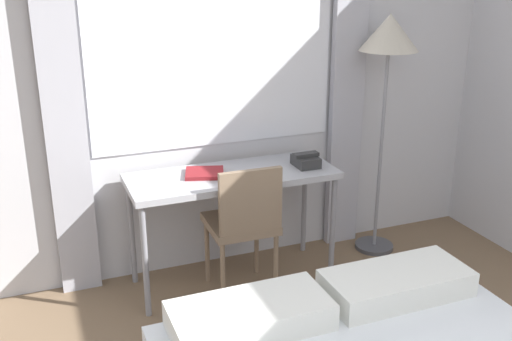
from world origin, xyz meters
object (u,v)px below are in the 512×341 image
(desk_chair, at_px, (244,220))
(telephone, at_px, (306,160))
(book, at_px, (205,173))
(desk, at_px, (232,183))
(standing_lamp, at_px, (388,49))

(desk_chair, xyz_separation_m, telephone, (0.48, 0.15, 0.27))
(desk_chair, distance_m, telephone, 0.57)
(book, bearing_deg, desk, -11.03)
(desk, height_order, standing_lamp, standing_lamp)
(desk_chair, height_order, book, desk_chair)
(standing_lamp, distance_m, book, 1.45)
(desk_chair, bearing_deg, desk, 91.29)
(desk_chair, distance_m, book, 0.38)
(desk_chair, bearing_deg, book, 127.04)
(desk, distance_m, telephone, 0.50)
(standing_lamp, bearing_deg, telephone, -171.37)
(telephone, xyz_separation_m, book, (-0.65, 0.08, -0.03))
(desk_chair, relative_size, telephone, 4.97)
(desk, bearing_deg, telephone, -5.62)
(desk, relative_size, book, 4.60)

